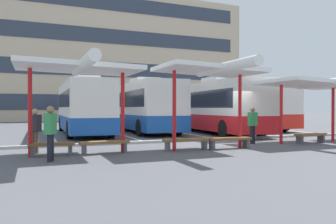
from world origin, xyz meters
TOP-DOWN VIEW (x-y plane):
  - ground_plane at (0.00, 0.00)m, footprint 160.00×160.00m
  - terminal_building at (0.03, 35.87)m, footprint 40.77×13.07m
  - coach_bus_0 at (-6.11, 7.67)m, footprint 2.65×10.14m
  - coach_bus_1 at (-2.02, 9.05)m, footprint 2.86×12.25m
  - coach_bus_2 at (2.10, 6.14)m, footprint 3.40×12.31m
  - coach_bus_3 at (6.03, 8.54)m, footprint 3.17×11.12m
  - lane_stripe_0 at (-8.05, 7.63)m, footprint 0.16×14.00m
  - lane_stripe_1 at (-4.02, 7.63)m, footprint 0.16×14.00m
  - lane_stripe_2 at (0.00, 7.63)m, footprint 0.16×14.00m
  - lane_stripe_3 at (4.02, 7.63)m, footprint 0.16×14.00m
  - lane_stripe_4 at (8.05, 7.63)m, footprint 0.16×14.00m
  - waiting_shelter_0 at (-7.58, -2.19)m, footprint 4.16×4.65m
  - bench_0 at (-8.48, -1.88)m, footprint 1.52×0.47m
  - bench_1 at (-6.68, -1.94)m, footprint 1.78×0.50m
  - waiting_shelter_1 at (-2.65, -2.61)m, footprint 3.94×4.49m
  - bench_2 at (-3.55, -2.20)m, footprint 1.86×0.54m
  - bench_3 at (-1.75, -2.44)m, footprint 1.85×0.54m
  - waiting_shelter_2 at (2.94, -2.17)m, footprint 4.18×5.13m
  - bench_4 at (2.94, -2.05)m, footprint 1.79×0.59m
  - platform_kerb at (0.00, 0.77)m, footprint 44.00×0.24m
  - waiting_passenger_0 at (-8.58, -3.16)m, footprint 0.40×0.54m
  - waiting_passenger_1 at (-9.00, -0.98)m, footprint 0.45×0.51m
  - waiting_passenger_3 at (0.26, -1.25)m, footprint 0.53×0.37m

SIDE VIEW (x-z plane):
  - ground_plane at x=0.00m, z-range 0.00..0.00m
  - lane_stripe_0 at x=-8.05m, z-range 0.00..0.01m
  - lane_stripe_1 at x=-4.02m, z-range 0.00..0.01m
  - lane_stripe_2 at x=0.00m, z-range 0.00..0.01m
  - lane_stripe_3 at x=4.02m, z-range 0.00..0.01m
  - lane_stripe_4 at x=8.05m, z-range 0.00..0.01m
  - platform_kerb at x=0.00m, z-range 0.00..0.12m
  - bench_0 at x=-8.48m, z-range 0.11..0.56m
  - bench_4 at x=2.94m, z-range 0.11..0.56m
  - bench_1 at x=-6.68m, z-range 0.11..0.56m
  - bench_3 at x=-1.75m, z-range 0.11..0.56m
  - bench_2 at x=-3.55m, z-range 0.11..0.56m
  - waiting_passenger_1 at x=-9.00m, z-range 0.12..1.74m
  - waiting_passenger_3 at x=0.26m, z-range 0.13..1.80m
  - waiting_passenger_0 at x=-8.58m, z-range 0.14..1.84m
  - coach_bus_0 at x=-6.11m, z-range -0.15..3.36m
  - coach_bus_2 at x=2.10m, z-range -0.15..3.45m
  - coach_bus_1 at x=-2.02m, z-range -0.15..3.48m
  - coach_bus_3 at x=6.03m, z-range -0.15..3.53m
  - waiting_shelter_2 at x=2.94m, z-range 1.24..4.18m
  - waiting_shelter_0 at x=-7.58m, z-range 1.37..4.57m
  - waiting_shelter_1 at x=-2.65m, z-range 1.40..4.69m
  - terminal_building at x=0.03m, z-range -1.37..18.75m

